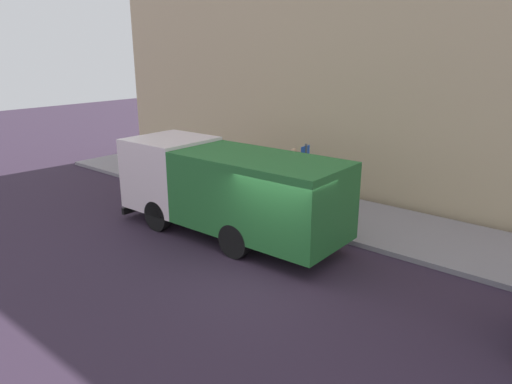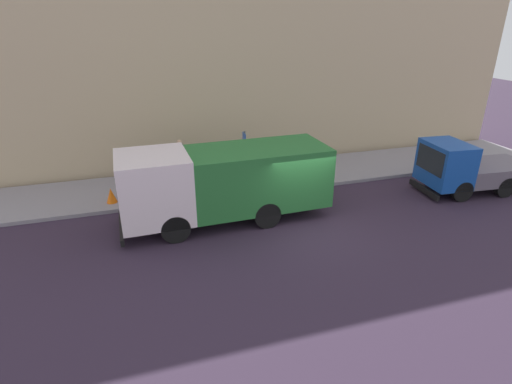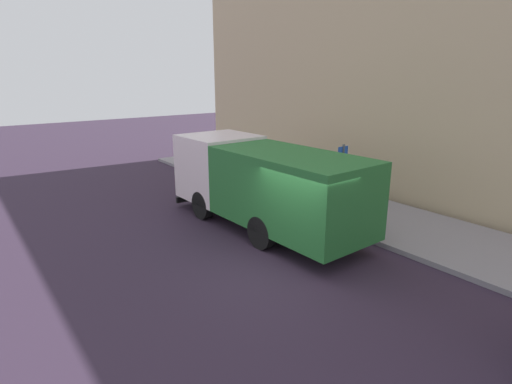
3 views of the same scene
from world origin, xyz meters
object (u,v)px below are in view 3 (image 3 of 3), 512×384
Objects in this scene: large_utility_truck at (263,182)px; pedestrian_standing at (300,163)px; traffic_cone_orange at (251,179)px; pedestrian_walking at (341,171)px; street_sign_post at (342,177)px.

pedestrian_standing is (4.78, 3.34, -0.56)m from large_utility_truck.
large_utility_truck reaches higher than traffic_cone_orange.
pedestrian_walking is 2.84× the size of traffic_cone_orange.
street_sign_post is at bearing 15.12° from pedestrian_standing.
street_sign_post reaches higher than pedestrian_standing.
street_sign_post reaches higher than traffic_cone_orange.
street_sign_post is (-0.35, -5.54, 1.24)m from traffic_cone_orange.
street_sign_post is at bearing -153.79° from pedestrian_walking.
large_utility_truck is 5.05m from pedestrian_walking.
pedestrian_walking is 0.66× the size of street_sign_post.
large_utility_truck is 5.86m from pedestrian_standing.
large_utility_truck is at bearing -11.34° from pedestrian_standing.
traffic_cone_orange is 5.69m from street_sign_post.
street_sign_post is (2.20, -1.40, 0.11)m from large_utility_truck.
pedestrian_walking is 3.68m from street_sign_post.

